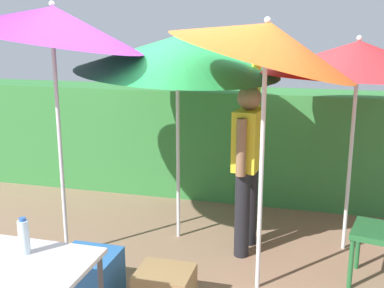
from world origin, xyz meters
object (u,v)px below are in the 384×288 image
person_vendor (248,157)px  cooler_box (89,277)px  umbrella_yellow (358,58)px  bottle_water (24,237)px  umbrella_navy (266,40)px  umbrella_rainbow (178,54)px  umbrella_orange (52,24)px  folding_table (27,275)px

person_vendor → cooler_box: bearing=-132.0°
umbrella_yellow → bottle_water: umbrella_yellow is taller
umbrella_yellow → umbrella_navy: (-0.72, -0.91, 0.17)m
umbrella_navy → person_vendor: umbrella_navy is taller
umbrella_rainbow → umbrella_yellow: (1.63, 0.14, -0.02)m
umbrella_orange → bottle_water: 1.95m
folding_table → umbrella_navy: bearing=47.0°
umbrella_orange → folding_table: 2.17m
umbrella_orange → umbrella_navy: size_ratio=1.05×
cooler_box → umbrella_rainbow: bearing=74.6°
umbrella_rainbow → bottle_water: size_ratio=8.90×
umbrella_rainbow → cooler_box: size_ratio=4.75×
umbrella_navy → cooler_box: umbrella_navy is taller
cooler_box → bottle_water: (-0.05, -0.70, 0.65)m
person_vendor → umbrella_navy: bearing=-72.2°
umbrella_rainbow → bottle_water: umbrella_rainbow is taller
umbrella_rainbow → cooler_box: umbrella_rainbow is taller
umbrella_rainbow → umbrella_navy: (0.91, -0.77, 0.15)m
umbrella_rainbow → bottle_water: bearing=-101.5°
folding_table → umbrella_yellow: bearing=48.8°
person_vendor → folding_table: size_ratio=2.35×
umbrella_orange → cooler_box: 2.14m
person_vendor → folding_table: person_vendor is taller
umbrella_orange → umbrella_navy: 1.85m
umbrella_orange → umbrella_yellow: 2.70m
umbrella_yellow → umbrella_navy: bearing=-128.4°
umbrella_yellow → cooler_box: bearing=-143.8°
bottle_water → person_vendor: bearing=59.4°
umbrella_orange → umbrella_yellow: (2.56, 0.80, -0.30)m
umbrella_yellow → umbrella_rainbow: bearing=-175.1°
person_vendor → bottle_water: size_ratio=7.83×
umbrella_yellow → cooler_box: size_ratio=4.55×
person_vendor → folding_table: bearing=-117.9°
cooler_box → person_vendor: bearing=48.0°
umbrella_yellow → bottle_water: (-2.04, -2.16, -1.00)m
umbrella_navy → cooler_box: (-1.28, -0.55, -1.83)m
umbrella_navy → umbrella_rainbow: bearing=139.9°
umbrella_navy → person_vendor: bearing=107.8°
umbrella_orange → umbrella_rainbow: bearing=35.4°
umbrella_rainbow → umbrella_orange: umbrella_orange is taller
umbrella_navy → folding_table: 2.30m
person_vendor → cooler_box: size_ratio=4.18×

